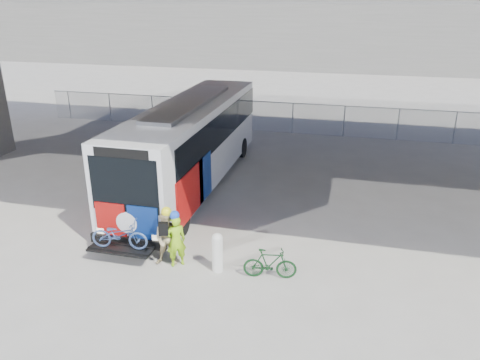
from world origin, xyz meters
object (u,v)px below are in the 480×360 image
(bus, at_px, (191,138))
(bollard, at_px, (217,251))
(cyclist_hivis, at_px, (176,239))
(bike_parked, at_px, (270,264))
(cyclist_tan, at_px, (168,238))

(bus, height_order, bollard, bus)
(cyclist_hivis, height_order, bike_parked, cyclist_hivis)
(cyclist_hivis, height_order, cyclist_tan, cyclist_tan)
(bus, xyz_separation_m, cyclist_hivis, (1.72, -6.32, -1.23))
(bollard, distance_m, cyclist_tan, 1.57)
(bollard, bearing_deg, cyclist_hivis, -180.00)
(bus, distance_m, cyclist_tan, 6.60)
(cyclist_tan, distance_m, bike_parked, 3.16)
(bollard, distance_m, bike_parked, 1.59)
(cyclist_hivis, xyz_separation_m, bike_parked, (2.87, 0.00, -0.41))
(bollard, height_order, bike_parked, bollard)
(bollard, xyz_separation_m, bike_parked, (1.58, 0.00, -0.20))
(bus, bearing_deg, bike_parked, -53.98)
(bus, bearing_deg, cyclist_tan, -76.96)
(bus, relative_size, bike_parked, 8.33)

